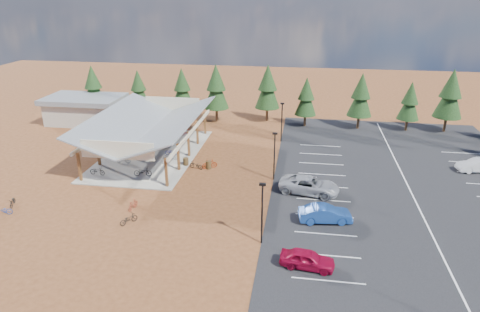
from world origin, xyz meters
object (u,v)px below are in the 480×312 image
(bike_10, at_px, (2,211))
(car_0, at_px, (307,259))
(outbuilding, at_px, (85,109))
(bike_11, at_px, (133,205))
(car_9, at_px, (478,165))
(bike_0, at_px, (97,171))
(bike_16, at_px, (196,165))
(lamp_post_2, at_px, (282,119))
(lamp_post_1, at_px, (274,153))
(bike_12, at_px, (129,219))
(trash_bin_0, at_px, (186,162))
(bike_pavilion, at_px, (150,124))
(bike_6, at_px, (172,152))
(bike_8, at_px, (13,202))
(trash_bin_1, at_px, (209,165))
(bike_3, at_px, (150,134))
(car_2, at_px, (309,185))
(car_1, at_px, (325,214))
(bike_4, at_px, (143,172))
(bike_7, at_px, (186,132))
(bike_1, at_px, (123,159))
(lamp_post_0, at_px, (262,209))
(bike_2, at_px, (152,139))
(bike_5, at_px, (171,156))
(bike_15, at_px, (210,164))

(bike_10, relative_size, car_0, 0.42)
(outbuilding, relative_size, bike_11, 7.09)
(car_9, bearing_deg, bike_0, -89.33)
(bike_0, distance_m, bike_16, 10.45)
(lamp_post_2, height_order, bike_16, lamp_post_2)
(lamp_post_1, relative_size, bike_12, 3.07)
(lamp_post_1, distance_m, trash_bin_0, 10.57)
(car_0, bearing_deg, bike_pavilion, 50.61)
(bike_6, xyz_separation_m, bike_8, (-10.61, -14.35, -0.08))
(trash_bin_1, bearing_deg, bike_16, -168.94)
(lamp_post_1, height_order, trash_bin_1, lamp_post_1)
(trash_bin_0, bearing_deg, bike_6, 131.93)
(lamp_post_1, xyz_separation_m, bike_3, (-17.21, 10.55, -2.35))
(car_2, bearing_deg, bike_11, 120.56)
(bike_6, height_order, car_1, car_1)
(bike_4, relative_size, bike_7, 1.24)
(bike_pavilion, relative_size, trash_bin_1, 21.56)
(car_9, bearing_deg, car_1, -60.73)
(car_0, bearing_deg, trash_bin_1, 40.74)
(car_2, bearing_deg, car_9, -55.36)
(lamp_post_2, distance_m, bike_16, 13.83)
(outbuilding, relative_size, trash_bin_1, 12.22)
(bike_0, bearing_deg, car_9, -74.33)
(bike_12, bearing_deg, bike_1, -29.55)
(bike_11, relative_size, car_9, 0.36)
(outbuilding, bearing_deg, lamp_post_2, -7.85)
(trash_bin_0, relative_size, bike_11, 0.58)
(lamp_post_0, relative_size, bike_8, 3.19)
(bike_0, xyz_separation_m, bike_1, (1.39, 3.52, 0.09))
(bike_1, relative_size, car_0, 0.46)
(lamp_post_2, bearing_deg, bike_pavilion, -154.98)
(bike_7, height_order, bike_16, bike_7)
(car_0, bearing_deg, bike_6, 46.54)
(bike_2, relative_size, bike_4, 0.92)
(lamp_post_0, xyz_separation_m, bike_11, (-11.99, 3.68, -2.51))
(lamp_post_1, distance_m, bike_1, 17.40)
(bike_5, xyz_separation_m, car_9, (33.73, 2.10, 0.13))
(bike_5, distance_m, bike_12, 14.10)
(bike_8, bearing_deg, lamp_post_0, -29.58)
(bike_pavilion, relative_size, lamp_post_0, 3.77)
(lamp_post_0, height_order, bike_1, lamp_post_0)
(lamp_post_1, bearing_deg, car_9, 14.01)
(bike_15, bearing_deg, bike_5, 45.91)
(bike_16, distance_m, car_9, 30.53)
(bike_pavilion, height_order, bike_4, bike_pavilion)
(bike_pavilion, xyz_separation_m, bike_4, (1.33, -6.44, -3.23))
(bike_2, bearing_deg, bike_12, -159.69)
(car_9, bearing_deg, car_2, -75.49)
(bike_1, xyz_separation_m, car_0, (20.70, -16.31, 0.07))
(bike_7, bearing_deg, bike_1, 146.90)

